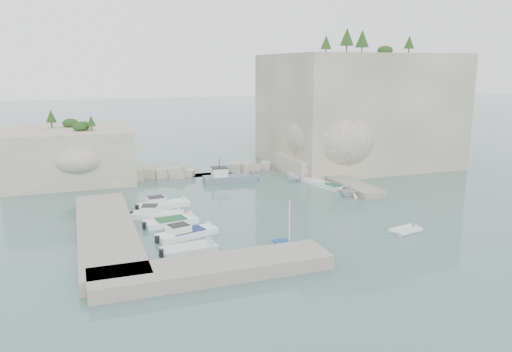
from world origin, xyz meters
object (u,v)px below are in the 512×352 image
object	(u,v)px
rowboat	(289,252)
tender_east_a	(350,196)
tender_east_d	(301,181)
work_boat	(230,182)
motorboat_b	(158,217)
tender_east_c	(316,184)
motorboat_c	(171,225)
motorboat_e	(189,252)
motorboat_d	(187,236)
motorboat_a	(164,207)
inflatable_dinghy	(405,232)
tender_east_b	(333,190)

from	to	relation	value
rowboat	tender_east_a	xyz separation A→B (m)	(14.35, 14.53, 0.00)
tender_east_d	work_boat	world-z (taller)	work_boat
motorboat_b	tender_east_c	distance (m)	23.40
tender_east_c	work_boat	bearing A→B (deg)	54.94
motorboat_c	tender_east_d	bearing A→B (deg)	23.66
tender_east_c	tender_east_d	size ratio (longest dim) A/B	1.10
tender_east_d	motorboat_e	bearing A→B (deg)	164.88
motorboat_d	tender_east_d	xyz separation A→B (m)	(19.38, 17.10, 0.00)
motorboat_a	motorboat_e	bearing A→B (deg)	-98.20
inflatable_dinghy	motorboat_b	bearing A→B (deg)	137.61
motorboat_e	rowboat	size ratio (longest dim) A/B	1.17
motorboat_b	rowboat	xyz separation A→B (m)	(8.78, -13.63, 0.00)
inflatable_dinghy	work_boat	xyz separation A→B (m)	(-9.43, 25.51, 0.00)
motorboat_a	tender_east_c	world-z (taller)	motorboat_a
motorboat_c	motorboat_d	distance (m)	4.08
rowboat	inflatable_dinghy	bearing A→B (deg)	-86.97
tender_east_d	work_boat	bearing A→B (deg)	102.38
motorboat_a	rowboat	world-z (taller)	motorboat_a
motorboat_e	inflatable_dinghy	size ratio (longest dim) A/B	1.55
motorboat_c	tender_east_b	bearing A→B (deg)	8.68
motorboat_b	tender_east_a	size ratio (longest dim) A/B	1.69
motorboat_d	tender_east_c	distance (m)	25.16
tender_east_a	tender_east_b	bearing A→B (deg)	13.53
rowboat	inflatable_dinghy	xyz separation A→B (m)	(12.37, 1.08, 0.00)
motorboat_e	tender_east_b	bearing A→B (deg)	28.74
motorboat_b	motorboat_d	xyz separation A→B (m)	(1.60, -6.82, 0.00)
motorboat_e	rowboat	world-z (taller)	rowboat
motorboat_e	tender_east_b	size ratio (longest dim) A/B	1.22
tender_east_a	rowboat	bearing A→B (deg)	142.17
motorboat_c	inflatable_dinghy	world-z (taller)	motorboat_c
motorboat_a	motorboat_c	world-z (taller)	motorboat_a
motorboat_a	rowboat	distance (m)	18.79
rowboat	motorboat_b	bearing A→B (deg)	30.83
motorboat_b	work_boat	size ratio (longest dim) A/B	0.73
motorboat_a	tender_east_b	xyz separation A→B (m)	(21.52, 0.77, 0.00)
motorboat_b	tender_east_d	bearing A→B (deg)	44.86
tender_east_b	work_boat	distance (m)	13.98
motorboat_d	rowboat	xyz separation A→B (m)	(7.18, -6.81, 0.00)
motorboat_a	tender_east_d	xyz separation A→B (m)	(19.77, 6.72, 0.00)
rowboat	tender_east_d	size ratio (longest dim) A/B	1.09
motorboat_b	tender_east_a	world-z (taller)	tender_east_a
motorboat_e	tender_east_b	xyz separation A→B (m)	(21.81, 15.10, 0.00)
tender_east_a	work_boat	distance (m)	16.60
tender_east_a	work_boat	size ratio (longest dim) A/B	0.43
motorboat_b	rowboat	distance (m)	16.21
motorboat_c	work_boat	bearing A→B (deg)	46.02
motorboat_d	work_boat	xyz separation A→B (m)	(10.13, 19.78, 0.00)
tender_east_d	motorboat_c	bearing A→B (deg)	151.54
work_boat	motorboat_c	bearing A→B (deg)	-120.95
motorboat_b	tender_east_d	world-z (taller)	tender_east_d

